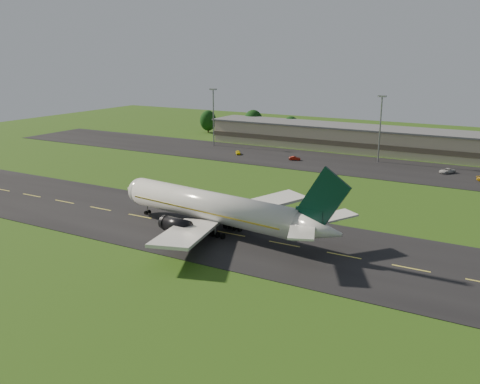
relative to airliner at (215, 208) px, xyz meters
The scene contains 11 objects.
ground 5.78m from the airliner, ahead, with size 360.00×360.00×0.00m, color #254611.
taxiway 5.74m from the airliner, ahead, with size 220.00×30.00×0.10m, color black.
apron 72.33m from the airliner, 87.29° to the left, with size 260.00×30.00×0.10m, color black.
airliner is the anchor object (origin of this frame).
terminal 96.79m from the airliner, 84.18° to the left, with size 145.00×16.00×8.40m.
light_mast_west 95.62m from the airliner, 122.78° to the left, with size 2.40×1.20×20.35m.
light_mast_centre 80.95m from the airliner, 84.00° to the left, with size 2.40×1.20×20.35m.
tree_line 109.55m from the airliner, 75.19° to the left, with size 194.10×9.45×10.72m.
service_vehicle_a 77.91m from the airliner, 116.90° to the left, with size 1.46×3.62×1.23m, color yellow.
service_vehicle_b 71.40m from the airliner, 102.10° to the left, with size 1.25×3.59×1.18m, color maroon.
service_vehicle_c 79.98m from the airliner, 68.25° to the left, with size 2.21×4.79×1.33m, color silver.
Camera 1 is at (48.59, -81.15, 33.23)m, focal length 40.00 mm.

